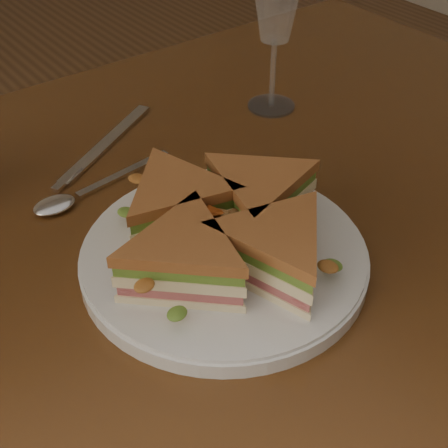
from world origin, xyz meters
The scene contains 7 objects.
table centered at (0.00, 0.00, 0.65)m, with size 1.20×0.80×0.75m.
plate centered at (-0.03, -0.08, 0.76)m, with size 0.28×0.28×0.02m, color silver.
sandwich_wedges centered at (-0.03, -0.08, 0.80)m, with size 0.28×0.28×0.06m.
crisps_mound centered at (-0.03, -0.08, 0.79)m, with size 0.09×0.09×0.05m, color #C45319, non-canonical shape.
spoon centered at (-0.11, 0.11, 0.75)m, with size 0.18×0.04×0.01m.
knife centered at (-0.03, 0.18, 0.75)m, with size 0.19×0.12×0.00m.
wine_glass centered at (0.21, 0.14, 0.89)m, with size 0.07×0.07×0.20m.
Camera 1 is at (-0.31, -0.45, 1.17)m, focal length 50.00 mm.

